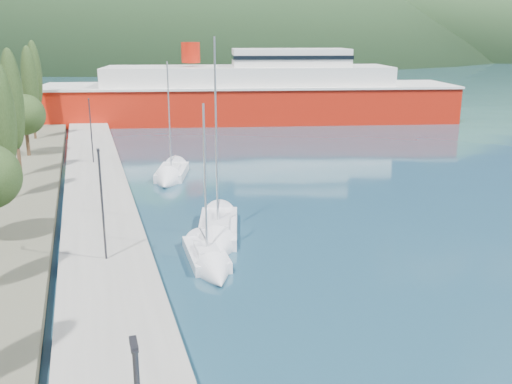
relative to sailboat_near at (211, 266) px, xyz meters
name	(u,v)px	position (x,y,z in m)	size (l,w,h in m)	color
ground	(124,90)	(3.43, 108.79, -0.27)	(1400.00, 1400.00, 0.00)	#1D3F51
quay	(98,200)	(-5.57, 14.79, 0.13)	(5.00, 88.00, 0.80)	gray
tree_row	(11,119)	(-11.78, 20.97, 5.75)	(4.07, 63.04, 11.20)	#47301E
lamp_posts	(101,193)	(-5.57, 3.15, 3.81)	(0.15, 46.09, 6.06)	#2D2D33
sailboat_near	(211,266)	(0.00, 0.00, 0.00)	(2.25, 6.94, 9.90)	silver
sailboat_mid	(217,241)	(1.16, 3.63, 0.05)	(4.83, 9.70, 13.50)	silver
sailboat_far	(169,178)	(0.72, 20.47, 0.04)	(4.62, 8.09, 11.34)	silver
ferry	(250,96)	(17.97, 53.68, 3.41)	(62.37, 25.51, 12.12)	#B1190A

